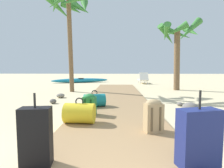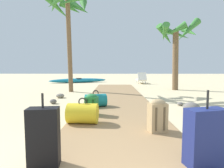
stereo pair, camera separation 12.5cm
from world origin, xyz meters
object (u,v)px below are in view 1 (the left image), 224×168
(backpack_tan, at_px, (154,115))
(duffel_bag_teal, at_px, (95,100))
(duffel_bag_yellow, at_px, (80,113))
(backpack_green, at_px, (89,104))
(palm_tree_far_left, at_px, (70,10))
(kayak, at_px, (81,80))
(lounge_chair, at_px, (143,79))
(suitcase_navy, at_px, (198,138))
(palm_tree_far_right, at_px, (178,38))
(suitcase_black, at_px, (36,137))

(backpack_tan, distance_m, duffel_bag_teal, 2.32)
(duffel_bag_yellow, distance_m, backpack_green, 0.65)
(duffel_bag_yellow, bearing_deg, palm_tree_far_left, 105.30)
(palm_tree_far_left, xyz_separation_m, kayak, (-0.67, 5.61, -3.57))
(backpack_tan, height_order, palm_tree_far_left, palm_tree_far_left)
(palm_tree_far_left, bearing_deg, lounge_chair, 50.46)
(backpack_tan, distance_m, kayak, 11.66)
(suitcase_navy, distance_m, palm_tree_far_left, 8.00)
(suitcase_navy, bearing_deg, backpack_green, 124.43)
(duffel_bag_yellow, relative_size, suitcase_navy, 0.72)
(kayak, bearing_deg, duffel_bag_yellow, -79.07)
(backpack_tan, relative_size, palm_tree_far_left, 0.12)
(lounge_chair, distance_m, kayak, 4.74)
(backpack_tan, height_order, palm_tree_far_right, palm_tree_far_right)
(palm_tree_far_left, xyz_separation_m, lounge_chair, (4.01, 4.85, -3.41))
(suitcase_navy, height_order, suitcase_black, suitcase_navy)
(duffel_bag_yellow, height_order, palm_tree_far_right, palm_tree_far_right)
(duffel_bag_teal, bearing_deg, backpack_green, -90.53)
(palm_tree_far_right, bearing_deg, palm_tree_far_left, -168.24)
(suitcase_navy, height_order, backpack_green, suitcase_navy)
(backpack_tan, bearing_deg, suitcase_black, -143.38)
(backpack_green, relative_size, palm_tree_far_left, 0.11)
(backpack_tan, distance_m, suitcase_black, 1.85)
(duffel_bag_yellow, distance_m, duffel_bag_teal, 1.53)
(palm_tree_far_left, distance_m, palm_tree_far_right, 5.45)
(suitcase_black, relative_size, palm_tree_far_right, 0.23)
(lounge_chair, bearing_deg, palm_tree_far_right, -71.98)
(suitcase_navy, xyz_separation_m, lounge_chair, (1.03, 11.49, -0.07))
(suitcase_black, bearing_deg, suitcase_navy, 0.76)
(backpack_tan, relative_size, duffel_bag_teal, 0.84)
(suitcase_navy, relative_size, duffel_bag_teal, 1.27)
(palm_tree_far_left, relative_size, lounge_chair, 2.99)
(backpack_tan, xyz_separation_m, suitcase_black, (-1.48, -1.10, 0.03))
(suitcase_navy, distance_m, lounge_chair, 11.53)
(suitcase_navy, relative_size, suitcase_black, 1.04)
(suitcase_black, relative_size, palm_tree_far_left, 0.18)
(backpack_green, relative_size, palm_tree_far_right, 0.14)
(lounge_chair, bearing_deg, palm_tree_far_left, -129.54)
(duffel_bag_teal, bearing_deg, backpack_tan, -58.41)
(palm_tree_far_right, xyz_separation_m, lounge_chair, (-1.22, 3.77, -2.32))
(backpack_green, bearing_deg, lounge_chair, 74.89)
(suitcase_navy, relative_size, lounge_chair, 0.55)
(backpack_green, bearing_deg, duffel_bag_yellow, -98.76)
(suitcase_navy, bearing_deg, palm_tree_far_left, 114.20)
(duffel_bag_teal, relative_size, palm_tree_far_right, 0.18)
(backpack_green, distance_m, kayak, 10.30)
(backpack_green, height_order, palm_tree_far_left, palm_tree_far_left)
(duffel_bag_teal, relative_size, lounge_chair, 0.43)
(duffel_bag_teal, relative_size, suitcase_black, 0.81)
(duffel_bag_yellow, xyz_separation_m, duffel_bag_teal, (0.11, 1.52, -0.02))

